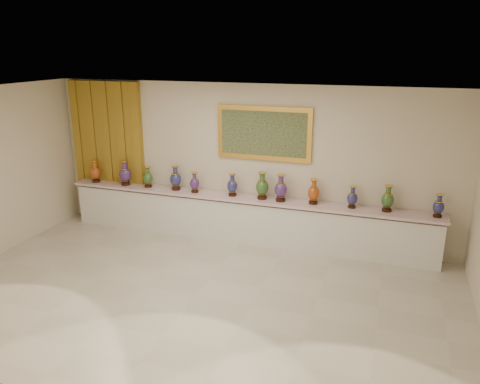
{
  "coord_description": "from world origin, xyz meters",
  "views": [
    {
      "loc": [
        2.69,
        -5.78,
        3.64
      ],
      "look_at": [
        0.14,
        1.7,
        1.17
      ],
      "focal_mm": 35.0,
      "sensor_mm": 36.0,
      "label": 1
    }
  ],
  "objects_px": {
    "vase_0": "(95,172)",
    "vase_2": "(148,178)",
    "vase_1": "(125,174)",
    "counter": "(243,219)"
  },
  "relations": [
    {
      "from": "vase_0",
      "to": "vase_1",
      "type": "bearing_deg",
      "value": 0.53
    },
    {
      "from": "vase_2",
      "to": "vase_0",
      "type": "bearing_deg",
      "value": -178.92
    },
    {
      "from": "vase_1",
      "to": "vase_2",
      "type": "bearing_deg",
      "value": 1.83
    },
    {
      "from": "vase_0",
      "to": "vase_1",
      "type": "height_order",
      "value": "vase_1"
    },
    {
      "from": "counter",
      "to": "vase_0",
      "type": "bearing_deg",
      "value": -179.21
    },
    {
      "from": "vase_2",
      "to": "counter",
      "type": "bearing_deg",
      "value": 0.62
    },
    {
      "from": "counter",
      "to": "vase_0",
      "type": "height_order",
      "value": "vase_0"
    },
    {
      "from": "counter",
      "to": "vase_1",
      "type": "bearing_deg",
      "value": -179.14
    },
    {
      "from": "vase_1",
      "to": "counter",
      "type": "bearing_deg",
      "value": 0.86
    },
    {
      "from": "vase_0",
      "to": "vase_2",
      "type": "bearing_deg",
      "value": 1.08
    }
  ]
}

